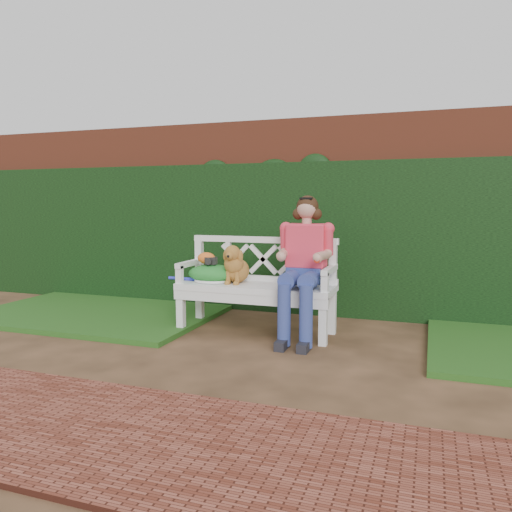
% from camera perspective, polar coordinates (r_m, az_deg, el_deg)
% --- Properties ---
extents(ground, '(60.00, 60.00, 0.00)m').
position_cam_1_polar(ground, '(4.13, 3.19, -11.59)').
color(ground, '#342416').
extents(brick_wall, '(10.00, 0.30, 2.20)m').
position_cam_1_polar(brick_wall, '(5.79, 8.54, 4.51)').
color(brick_wall, brown).
rests_on(brick_wall, ground).
extents(ivy_hedge, '(10.00, 0.18, 1.70)m').
position_cam_1_polar(ivy_hedge, '(5.59, 8.07, 1.89)').
color(ivy_hedge, '#184315').
rests_on(ivy_hedge, ground).
extents(grass_left, '(2.60, 2.00, 0.05)m').
position_cam_1_polar(grass_left, '(5.97, -17.03, -6.05)').
color(grass_left, '#20551A').
rests_on(grass_left, ground).
extents(brick_paving, '(4.00, 1.20, 0.03)m').
position_cam_1_polar(brick_paving, '(2.74, -6.89, -20.90)').
color(brick_paving, '#5A2519').
rests_on(brick_paving, ground).
extents(garden_bench, '(1.63, 0.76, 0.48)m').
position_cam_1_polar(garden_bench, '(4.83, 0.00, -6.02)').
color(garden_bench, white).
rests_on(garden_bench, ground).
extents(seated_woman, '(0.60, 0.76, 1.26)m').
position_cam_1_polar(seated_woman, '(4.61, 5.64, -1.74)').
color(seated_woman, '#DD5465').
rests_on(seated_woman, ground).
extents(dog, '(0.29, 0.37, 0.38)m').
position_cam_1_polar(dog, '(4.82, -2.30, -0.87)').
color(dog, brown).
rests_on(dog, garden_bench).
extents(tennis_racket, '(0.73, 0.39, 0.03)m').
position_cam_1_polar(tennis_racket, '(4.94, -5.38, -2.76)').
color(tennis_racket, white).
rests_on(tennis_racket, garden_bench).
extents(green_bag, '(0.54, 0.43, 0.17)m').
position_cam_1_polar(green_bag, '(4.94, -4.95, -1.93)').
color(green_bag, '#30872F').
rests_on(green_bag, garden_bench).
extents(camera_item, '(0.12, 0.10, 0.07)m').
position_cam_1_polar(camera_item, '(4.92, -5.16, -0.55)').
color(camera_item, black).
rests_on(camera_item, green_bag).
extents(baseball_glove, '(0.20, 0.15, 0.12)m').
position_cam_1_polar(baseball_glove, '(4.96, -5.70, -0.24)').
color(baseball_glove, orange).
rests_on(baseball_glove, green_bag).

